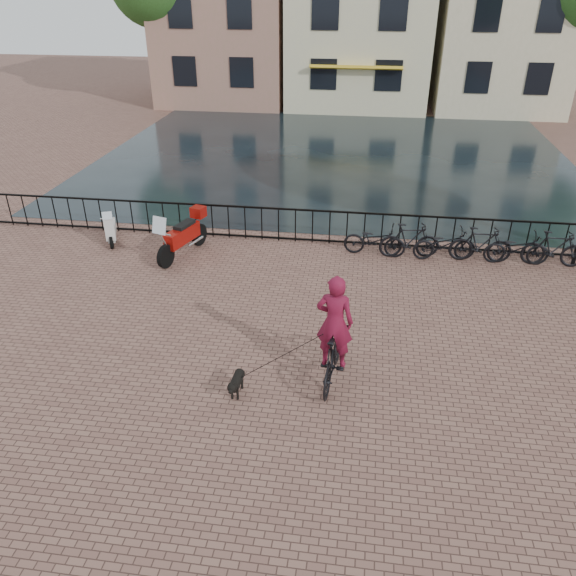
# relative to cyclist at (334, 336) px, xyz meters

# --- Properties ---
(ground) EXTENTS (100.00, 100.00, 0.00)m
(ground) POSITION_rel_cyclist_xyz_m (-1.06, -1.64, -1.00)
(ground) COLOR brown
(ground) RESTS_ON ground
(canal_water) EXTENTS (20.00, 20.00, 0.00)m
(canal_water) POSITION_rel_cyclist_xyz_m (-1.06, 15.66, -1.00)
(canal_water) COLOR black
(canal_water) RESTS_ON ground
(railing) EXTENTS (20.00, 0.05, 1.02)m
(railing) POSITION_rel_cyclist_xyz_m (-1.06, 6.36, -0.50)
(railing) COLOR black
(railing) RESTS_ON ground
(cyclist) EXTENTS (0.88, 1.98, 2.65)m
(cyclist) POSITION_rel_cyclist_xyz_m (0.00, 0.00, 0.00)
(cyclist) COLOR black
(cyclist) RESTS_ON ground
(dog) EXTENTS (0.26, 0.72, 0.48)m
(dog) POSITION_rel_cyclist_xyz_m (-1.73, -0.67, -0.76)
(dog) COLOR black
(dog) RESTS_ON ground
(motorcycle) EXTENTS (1.11, 2.16, 1.50)m
(motorcycle) POSITION_rel_cyclist_xyz_m (-4.53, 4.97, -0.25)
(motorcycle) COLOR #9C110B
(motorcycle) RESTS_ON ground
(scooter) EXTENTS (0.81, 1.29, 1.16)m
(scooter) POSITION_rel_cyclist_xyz_m (-6.91, 5.59, -0.42)
(scooter) COLOR silver
(scooter) RESTS_ON ground
(parked_bike_0) EXTENTS (1.77, 0.77, 0.90)m
(parked_bike_0) POSITION_rel_cyclist_xyz_m (0.74, 5.76, -0.55)
(parked_bike_0) COLOR black
(parked_bike_0) RESTS_ON ground
(parked_bike_1) EXTENTS (1.71, 0.71, 1.00)m
(parked_bike_1) POSITION_rel_cyclist_xyz_m (1.69, 5.76, -0.50)
(parked_bike_1) COLOR black
(parked_bike_1) RESTS_ON ground
(parked_bike_2) EXTENTS (1.79, 0.85, 0.90)m
(parked_bike_2) POSITION_rel_cyclist_xyz_m (2.64, 5.76, -0.55)
(parked_bike_2) COLOR black
(parked_bike_2) RESTS_ON ground
(parked_bike_3) EXTENTS (1.67, 0.48, 1.00)m
(parked_bike_3) POSITION_rel_cyclist_xyz_m (3.59, 5.76, -0.50)
(parked_bike_3) COLOR black
(parked_bike_3) RESTS_ON ground
(parked_bike_4) EXTENTS (1.74, 0.66, 0.90)m
(parked_bike_4) POSITION_rel_cyclist_xyz_m (4.54, 5.76, -0.55)
(parked_bike_4) COLOR black
(parked_bike_4) RESTS_ON ground
(parked_bike_5) EXTENTS (1.67, 0.49, 1.00)m
(parked_bike_5) POSITION_rel_cyclist_xyz_m (5.49, 5.76, -0.50)
(parked_bike_5) COLOR black
(parked_bike_5) RESTS_ON ground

